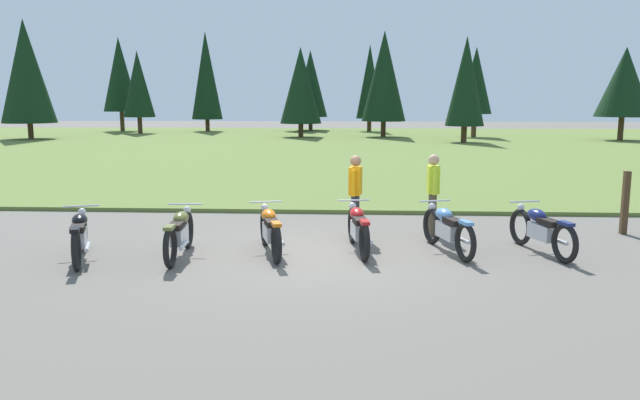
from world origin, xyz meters
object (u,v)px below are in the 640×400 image
(motorcycle_orange, at_px, (270,230))
(rider_with_back_turned, at_px, (433,190))
(motorcycle_navy, at_px, (541,230))
(rider_checking_bike, at_px, (355,191))
(motorcycle_red, at_px, (358,228))
(motorcycle_sky_blue, at_px, (448,229))
(trail_marker_post, at_px, (625,203))
(motorcycle_black, at_px, (80,236))
(motorcycle_olive, at_px, (180,233))

(motorcycle_orange, bearing_deg, rider_with_back_turned, 28.62)
(motorcycle_navy, relative_size, rider_checking_bike, 1.22)
(motorcycle_navy, bearing_deg, motorcycle_red, -179.21)
(motorcycle_red, bearing_deg, motorcycle_sky_blue, 1.01)
(rider_checking_bike, height_order, rider_with_back_turned, same)
(motorcycle_sky_blue, relative_size, rider_with_back_turned, 1.22)
(motorcycle_navy, distance_m, trail_marker_post, 2.82)
(motorcycle_orange, height_order, rider_with_back_turned, rider_with_back_turned)
(motorcycle_black, xyz_separation_m, motorcycle_orange, (3.24, 0.64, 0.00))
(trail_marker_post, bearing_deg, motorcycle_olive, -164.56)
(motorcycle_black, distance_m, rider_checking_bike, 5.23)
(motorcycle_black, relative_size, motorcycle_olive, 0.96)
(motorcycle_navy, bearing_deg, motorcycle_orange, -176.44)
(motorcycle_red, bearing_deg, motorcycle_black, -169.45)
(motorcycle_sky_blue, xyz_separation_m, trail_marker_post, (3.90, 1.76, 0.22))
(motorcycle_orange, relative_size, rider_with_back_turned, 1.22)
(motorcycle_black, relative_size, motorcycle_red, 0.96)
(motorcycle_orange, relative_size, motorcycle_sky_blue, 1.00)
(motorcycle_olive, xyz_separation_m, motorcycle_sky_blue, (4.78, 0.64, 0.00))
(motorcycle_sky_blue, height_order, rider_checking_bike, rider_checking_bike)
(motorcycle_navy, distance_m, rider_checking_bike, 3.59)
(motorcycle_sky_blue, distance_m, rider_checking_bike, 2.10)
(rider_checking_bike, bearing_deg, motorcycle_black, -156.55)
(motorcycle_sky_blue, height_order, motorcycle_navy, same)
(motorcycle_black, xyz_separation_m, motorcycle_red, (4.83, 0.90, 0.00))
(motorcycle_orange, bearing_deg, motorcycle_red, 9.27)
(motorcycle_olive, bearing_deg, motorcycle_navy, 5.77)
(motorcycle_orange, distance_m, trail_marker_post, 7.41)
(motorcycle_sky_blue, distance_m, rider_with_back_turned, 1.51)
(motorcycle_red, relative_size, motorcycle_navy, 1.02)
(rider_checking_bike, distance_m, rider_with_back_turned, 1.60)
(motorcycle_red, bearing_deg, rider_with_back_turned, 43.35)
(motorcycle_olive, bearing_deg, rider_checking_bike, 29.85)
(motorcycle_red, height_order, trail_marker_post, trail_marker_post)
(motorcycle_sky_blue, relative_size, rider_checking_bike, 1.22)
(motorcycle_olive, xyz_separation_m, motorcycle_orange, (1.56, 0.35, 0.00))
(motorcycle_orange, bearing_deg, rider_checking_bike, 42.97)
(motorcycle_red, distance_m, motorcycle_navy, 3.32)
(motorcycle_sky_blue, distance_m, trail_marker_post, 4.28)
(motorcycle_sky_blue, bearing_deg, motorcycle_red, -178.99)
(rider_checking_bike, relative_size, trail_marker_post, 1.27)
(motorcycle_olive, height_order, motorcycle_navy, same)
(motorcycle_olive, relative_size, motorcycle_navy, 1.03)
(rider_checking_bike, bearing_deg, motorcycle_olive, -150.15)
(motorcycle_navy, height_order, trail_marker_post, trail_marker_post)
(motorcycle_sky_blue, relative_size, trail_marker_post, 1.55)
(motorcycle_navy, height_order, rider_with_back_turned, rider_with_back_turned)
(trail_marker_post, bearing_deg, motorcycle_sky_blue, -155.69)
(motorcycle_sky_blue, bearing_deg, motorcycle_orange, -174.89)
(motorcycle_black, bearing_deg, motorcycle_navy, 6.62)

